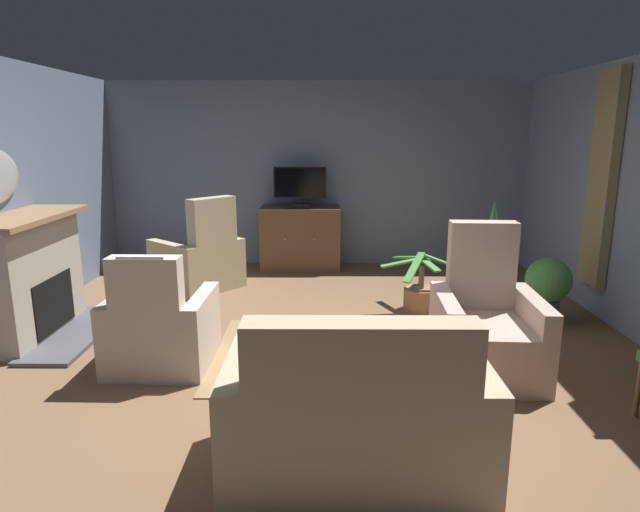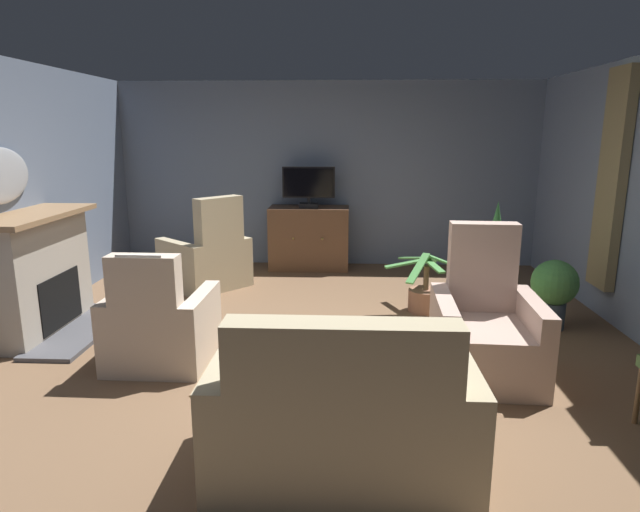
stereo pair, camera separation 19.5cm
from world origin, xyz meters
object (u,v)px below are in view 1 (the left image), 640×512
at_px(armchair_in_far_corner, 200,261).
at_px(tv_remote, 320,330).
at_px(television, 300,186).
at_px(coffee_table, 327,343).
at_px(sofa_floral, 356,419).
at_px(cat, 186,312).
at_px(armchair_by_fireplace, 486,330).
at_px(potted_plant_on_hearth_side, 548,285).
at_px(armchair_near_window, 160,330).
at_px(potted_plant_leafy_by_curtain, 420,295).
at_px(fireplace, 30,279).
at_px(tv_cabinet, 301,240).
at_px(potted_plant_tall_palm_by_window, 490,261).
at_px(folded_newspaper, 302,337).

bearing_deg(armchair_in_far_corner, tv_remote, -59.59).
xyz_separation_m(television, coffee_table, (0.36, -3.67, -0.84)).
distance_m(sofa_floral, cat, 3.05).
relative_size(armchair_by_fireplace, cat, 2.11).
distance_m(armchair_in_far_corner, potted_plant_on_hearth_side, 4.05).
distance_m(sofa_floral, armchair_near_window, 2.14).
bearing_deg(potted_plant_leafy_by_curtain, coffee_table, -119.35).
relative_size(television, potted_plant_on_hearth_side, 1.04).
height_order(television, potted_plant_leafy_by_curtain, television).
xyz_separation_m(sofa_floral, cat, (-1.61, 2.57, -0.24)).
distance_m(coffee_table, sofa_floral, 1.12).
height_order(fireplace, tv_cabinet, fireplace).
xyz_separation_m(fireplace, armchair_near_window, (1.44, -0.70, -0.24)).
height_order(fireplace, potted_plant_tall_palm_by_window, potted_plant_tall_palm_by_window).
bearing_deg(tv_remote, potted_plant_leafy_by_curtain, -111.09).
distance_m(coffee_table, potted_plant_tall_palm_by_window, 1.96).
relative_size(coffee_table, potted_plant_leafy_by_curtain, 1.10).
distance_m(potted_plant_leafy_by_curtain, potted_plant_on_hearth_side, 1.31).
relative_size(armchair_in_far_corner, potted_plant_tall_palm_by_window, 0.94).
xyz_separation_m(folded_newspaper, armchair_by_fireplace, (1.49, 0.29, -0.04)).
bearing_deg(tv_cabinet, armchair_near_window, -107.12).
bearing_deg(coffee_table, potted_plant_leafy_by_curtain, 60.65).
bearing_deg(armchair_by_fireplace, potted_plant_tall_palm_by_window, 72.60).
xyz_separation_m(armchair_near_window, potted_plant_leafy_by_curtain, (2.44, 1.49, -0.15)).
bearing_deg(television, tv_remote, -85.20).
bearing_deg(potted_plant_on_hearth_side, tv_cabinet, 138.09).
bearing_deg(tv_cabinet, armchair_by_fireplace, -64.34).
relative_size(sofa_floral, armchair_near_window, 1.44).
height_order(television, coffee_table, television).
height_order(television, armchair_in_far_corner, television).
relative_size(armchair_by_fireplace, armchair_near_window, 1.17).
bearing_deg(armchair_by_fireplace, folded_newspaper, -169.10).
xyz_separation_m(tv_remote, folded_newspaper, (-0.13, -0.12, -0.01)).
relative_size(tv_remote, armchair_in_far_corner, 0.14).
height_order(tv_cabinet, armchair_by_fireplace, armchair_by_fireplace).
xyz_separation_m(fireplace, cat, (1.37, 0.40, -0.46)).
distance_m(fireplace, armchair_near_window, 1.62).
relative_size(television, sofa_floral, 0.49).
relative_size(tv_cabinet, armchair_in_far_corner, 0.91).
distance_m(armchair_by_fireplace, cat, 3.01).
height_order(tv_cabinet, potted_plant_on_hearth_side, tv_cabinet).
xyz_separation_m(folded_newspaper, potted_plant_tall_palm_by_window, (1.75, 1.13, 0.33)).
distance_m(armchair_by_fireplace, potted_plant_on_hearth_side, 1.46).
bearing_deg(armchair_near_window, potted_plant_on_hearth_side, 15.71).
bearing_deg(armchair_in_far_corner, armchair_near_window, -85.36).
distance_m(armchair_in_far_corner, armchair_by_fireplace, 3.76).
height_order(tv_remote, folded_newspaper, tv_remote).
xyz_separation_m(fireplace, coffee_table, (2.83, -1.06, -0.21)).
bearing_deg(tv_remote, potted_plant_on_hearth_side, -139.73).
relative_size(television, armchair_by_fireplace, 0.61).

